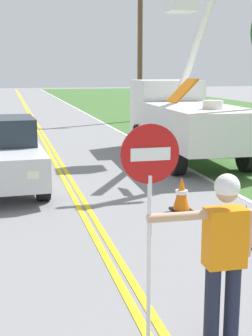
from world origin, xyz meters
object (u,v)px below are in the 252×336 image
object	(u,v)px
stop_sign_paddle	(150,190)
traffic_cone_mid	(182,194)
utility_bucket_truck	(183,114)
traffic_cone_lead	(245,226)
utility_pole_mid	(140,44)
flagger_worker	(223,250)
oncoming_sedan_nearest	(1,155)

from	to	relation	value
stop_sign_paddle	traffic_cone_mid	bearing A→B (deg)	66.12
utility_bucket_truck	traffic_cone_lead	world-z (taller)	utility_bucket_truck
stop_sign_paddle	utility_bucket_truck	world-z (taller)	utility_bucket_truck
utility_pole_mid	traffic_cone_lead	size ratio (longest dim) A/B	11.42
utility_pole_mid	traffic_cone_mid	xyz separation A→B (m)	(-3.88, -17.26, -3.84)
stop_sign_paddle	utility_bucket_truck	distance (m)	11.34
utility_pole_mid	traffic_cone_mid	distance (m)	18.10
flagger_worker	oncoming_sedan_nearest	distance (m)	7.83
traffic_cone_lead	utility_pole_mid	bearing A→B (deg)	79.53
oncoming_sedan_nearest	flagger_worker	bearing A→B (deg)	-73.54
utility_bucket_truck	traffic_cone_mid	xyz separation A→B (m)	(-2.17, -5.76, -1.08)
stop_sign_paddle	oncoming_sedan_nearest	size ratio (longest dim) A/B	0.56
stop_sign_paddle	utility_pole_mid	distance (m)	22.93
stop_sign_paddle	traffic_cone_mid	size ratio (longest dim) A/B	3.33
traffic_cone_mid	utility_pole_mid	bearing A→B (deg)	77.33
oncoming_sedan_nearest	utility_pole_mid	size ratio (longest dim) A/B	0.52
traffic_cone_mid	flagger_worker	bearing A→B (deg)	-105.63
traffic_cone_lead	traffic_cone_mid	distance (m)	2.20
flagger_worker	stop_sign_paddle	xyz separation A→B (m)	(-0.77, 0.01, 0.66)
utility_pole_mid	traffic_cone_lead	bearing A→B (deg)	-100.47
flagger_worker	traffic_cone_lead	distance (m)	3.12
flagger_worker	traffic_cone_mid	distance (m)	4.99
flagger_worker	traffic_cone_mid	size ratio (longest dim) A/B	2.61
traffic_cone_lead	flagger_worker	bearing A→B (deg)	-122.11
utility_bucket_truck	utility_pole_mid	distance (m)	11.95
stop_sign_paddle	utility_bucket_truck	xyz separation A→B (m)	(4.27, 10.50, -0.30)
utility_bucket_truck	traffic_cone_lead	bearing A→B (deg)	-103.33
oncoming_sedan_nearest	utility_pole_mid	world-z (taller)	utility_pole_mid
utility_bucket_truck	utility_pole_mid	world-z (taller)	utility_pole_mid
utility_pole_mid	traffic_cone_lead	world-z (taller)	utility_pole_mid
oncoming_sedan_nearest	stop_sign_paddle	bearing A→B (deg)	-79.06
flagger_worker	utility_pole_mid	world-z (taller)	utility_pole_mid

